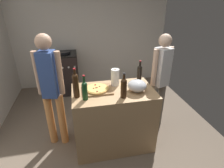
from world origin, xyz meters
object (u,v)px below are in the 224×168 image
wine_bottle_dark (139,74)px  person_in_red (160,78)px  wine_bottle_green (76,84)px  person_in_stripes (51,87)px  mixing_bowl (137,86)px  wine_bottle_amber (85,90)px  paper_towel_roll (115,77)px  pizza (97,88)px  wine_bottle_clear (124,87)px  stove (64,73)px

wine_bottle_dark → person_in_red: (0.41, 0.13, -0.16)m
wine_bottle_green → person_in_stripes: size_ratio=0.23×
mixing_bowl → person_in_stripes: 1.16m
wine_bottle_green → person_in_stripes: 0.44m
wine_bottle_amber → person_in_stripes: (-0.44, 0.34, -0.09)m
paper_towel_roll → person_in_red: bearing=8.6°
pizza → person_in_red: 1.06m
mixing_bowl → wine_bottle_amber: size_ratio=0.78×
wine_bottle_clear → person_in_red: bearing=33.1°
pizza → paper_towel_roll: (0.28, 0.12, 0.09)m
wine_bottle_amber → wine_bottle_dark: bearing=20.5°
mixing_bowl → wine_bottle_amber: wine_bottle_amber is taller
wine_bottle_clear → wine_bottle_green: size_ratio=0.86×
pizza → person_in_stripes: (-0.61, 0.14, 0.01)m
paper_towel_roll → wine_bottle_amber: size_ratio=0.76×
wine_bottle_clear → mixing_bowl: bearing=30.2°
mixing_bowl → person_in_red: size_ratio=0.16×
pizza → wine_bottle_amber: size_ratio=0.98×
wine_bottle_clear → person_in_red: 0.88m
pizza → stove: stove is taller
mixing_bowl → person_in_stripes: (-1.13, 0.26, -0.03)m
wine_bottle_dark → person_in_stripes: bearing=178.1°
wine_bottle_dark → wine_bottle_amber: bearing=-159.5°
pizza → person_in_stripes: 0.62m
mixing_bowl → wine_bottle_green: size_ratio=0.66×
paper_towel_roll → wine_bottle_dark: bearing=-2.8°
pizza → person_in_stripes: size_ratio=0.19×
mixing_bowl → wine_bottle_amber: bearing=-173.4°
wine_bottle_amber → person_in_red: bearing=19.7°
person_in_stripes → wine_bottle_amber: bearing=-37.9°
person_in_stripes → wine_bottle_green: bearing=-37.0°
paper_towel_roll → wine_bottle_dark: (0.35, -0.02, 0.03)m
stove → wine_bottle_amber: bearing=-79.6°
wine_bottle_amber → person_in_stripes: size_ratio=0.19×
mixing_bowl → wine_bottle_dark: (0.11, 0.22, 0.08)m
stove → person_in_stripes: 1.76m
paper_towel_roll → wine_bottle_amber: wine_bottle_amber is taller
mixing_bowl → wine_bottle_green: bearing=179.5°
stove → person_in_stripes: size_ratio=0.58×
mixing_bowl → wine_bottle_dark: 0.25m
wine_bottle_amber → wine_bottle_dark: wine_bottle_dark is taller
paper_towel_roll → person_in_red: person_in_red is taller
wine_bottle_green → pizza: bearing=22.6°
person_in_stripes → person_in_red: person_in_stripes is taller
wine_bottle_dark → wine_bottle_green: 0.92m
mixing_bowl → wine_bottle_clear: wine_bottle_clear is taller
pizza → wine_bottle_green: (-0.27, -0.11, 0.14)m
paper_towel_roll → wine_bottle_green: bearing=-157.3°
mixing_bowl → paper_towel_roll: bearing=136.3°
paper_towel_roll → wine_bottle_dark: size_ratio=0.70×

